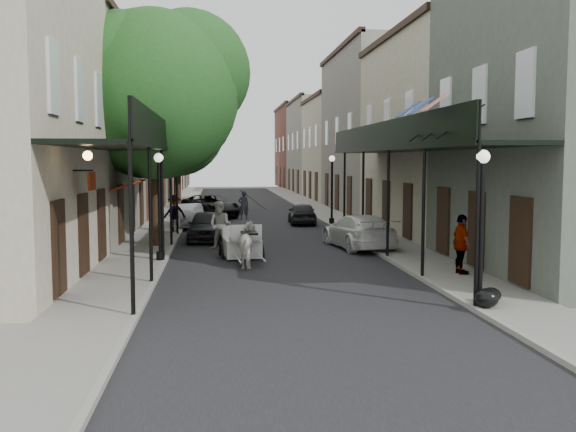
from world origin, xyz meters
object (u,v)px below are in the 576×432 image
object	(u,v)px
pedestrian_sidewalk_left	(174,213)
pedestrian_sidewalk_right	(461,244)
lamppost_right_far	(332,188)
tree_near	(164,88)
car_right_near	(359,231)
car_left_mid	(190,216)
tree_far	(182,124)
lamppost_right_near	(481,226)
car_right_far	(302,213)
lamppost_left	(159,205)
car_left_near	(207,226)
carriage	(241,231)
car_left_far	(210,206)
pedestrian_walking	(220,225)
horse	(250,245)

from	to	relation	value
pedestrian_sidewalk_left	pedestrian_sidewalk_right	xyz separation A→B (m)	(9.48, -12.82, 0.02)
lamppost_right_far	pedestrian_sidewalk_left	bearing A→B (deg)	-160.20
tree_near	car_right_near	bearing A→B (deg)	-8.59
tree_near	pedestrian_sidewalk_left	world-z (taller)	tree_near
car_left_mid	tree_far	bearing A→B (deg)	86.93
pedestrian_sidewalk_left	lamppost_right_near	bearing A→B (deg)	94.65
tree_near	car_right_far	xyz separation A→B (m)	(6.80, 8.82, -5.88)
tree_far	lamppost_right_near	xyz separation A→B (m)	(8.35, -26.18, -3.79)
lamppost_left	tree_near	bearing A→B (deg)	91.34
tree_far	car_left_near	world-z (taller)	tree_far
carriage	lamppost_right_far	bearing A→B (deg)	58.27
car_left_mid	car_left_far	distance (m)	6.24
lamppost_left	tree_far	bearing A→B (deg)	90.46
pedestrian_walking	car_left_near	world-z (taller)	pedestrian_walking
horse	pedestrian_walking	size ratio (longest dim) A/B	0.91
pedestrian_walking	horse	bearing A→B (deg)	-53.88
lamppost_right_near	horse	size ratio (longest dim) A/B	2.09
lamppost_left	horse	world-z (taller)	lamppost_left
car_right_far	car_left_near	bearing A→B (deg)	55.90
lamppost_left	car_right_far	world-z (taller)	lamppost_left
lamppost_right_far	car_left_far	world-z (taller)	lamppost_right_far
car_left_near	car_right_near	size ratio (longest dim) A/B	0.83
tree_near	car_left_mid	size ratio (longest dim) A/B	2.53
car_left_near	car_left_far	size ratio (longest dim) A/B	0.77
horse	car_left_near	bearing A→B (deg)	-82.99
pedestrian_sidewalk_left	car_left_mid	xyz separation A→B (m)	(0.60, 2.85, -0.39)
tree_near	lamppost_right_far	distance (m)	12.24
lamppost_left	car_left_far	bearing A→B (deg)	85.24
lamppost_right_far	lamppost_left	bearing A→B (deg)	-124.35
tree_near	pedestrian_walking	bearing A→B (deg)	-22.79
car_left_near	carriage	bearing A→B (deg)	-72.13
car_left_far	carriage	bearing A→B (deg)	-109.75
tree_near	lamppost_left	world-z (taller)	tree_near
tree_far	car_left_far	distance (m)	5.38
carriage	car_left_far	bearing A→B (deg)	89.38
pedestrian_sidewalk_left	pedestrian_sidewalk_right	size ratio (longest dim) A/B	0.98
pedestrian_walking	car_right_far	bearing A→B (deg)	88.30
carriage	car_left_far	xyz separation A→B (m)	(-1.35, 16.75, -0.26)
pedestrian_sidewalk_left	car_right_far	bearing A→B (deg)	-170.97
tree_near	carriage	size ratio (longest dim) A/B	3.84
pedestrian_sidewalk_right	car_right_near	distance (m)	7.02
car_right_near	car_right_far	size ratio (longest dim) A/B	1.33
tree_near	car_left_mid	distance (m)	9.68
lamppost_left	car_left_mid	size ratio (longest dim) A/B	0.98
lamppost_right_far	tree_far	bearing A→B (deg)	143.49
pedestrian_sidewalk_right	horse	bearing A→B (deg)	64.38
horse	pedestrian_sidewalk_left	distance (m)	10.56
tree_near	lamppost_right_near	size ratio (longest dim) A/B	2.60
carriage	horse	bearing A→B (deg)	-90.00
lamppost_right_far	pedestrian_sidewalk_right	size ratio (longest dim) A/B	2.03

